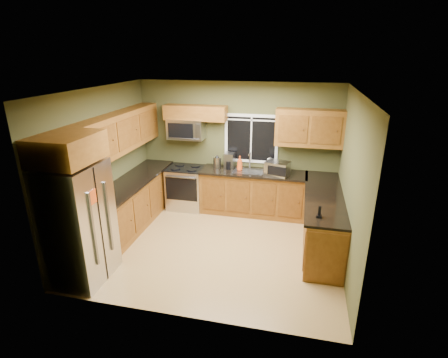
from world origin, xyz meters
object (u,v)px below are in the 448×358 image
at_px(coffee_maker, 230,161).
at_px(paper_towel_roll, 270,165).
at_px(refrigerator, 79,224).
at_px(toaster_oven, 277,168).
at_px(microwave, 186,129).
at_px(soap_bottle_b, 268,166).
at_px(kettle, 217,162).
at_px(range, 186,187).
at_px(cordless_phone, 319,214).
at_px(soap_bottle_a, 240,163).

distance_m(coffee_maker, paper_towel_roll, 0.85).
distance_m(refrigerator, toaster_oven, 3.76).
xyz_separation_m(microwave, soap_bottle_b, (1.75, -0.01, -0.69)).
relative_size(kettle, soap_bottle_b, 1.41).
xyz_separation_m(toaster_oven, kettle, (-1.27, 0.16, -0.00)).
distance_m(toaster_oven, soap_bottle_b, 0.30).
height_order(range, microwave, microwave).
height_order(toaster_oven, coffee_maker, coffee_maker).
bearing_deg(cordless_phone, coffee_maker, 132.04).
distance_m(microwave, paper_towel_roll, 1.90).
height_order(toaster_oven, soap_bottle_a, soap_bottle_a).
relative_size(refrigerator, soap_bottle_a, 5.95).
height_order(toaster_oven, soap_bottle_b, toaster_oven).
bearing_deg(coffee_maker, cordless_phone, -47.96).
height_order(paper_towel_roll, cordless_phone, paper_towel_roll).
relative_size(microwave, soap_bottle_b, 3.67).
height_order(microwave, paper_towel_roll, microwave).
distance_m(paper_towel_roll, soap_bottle_b, 0.05).
xyz_separation_m(toaster_oven, soap_bottle_b, (-0.20, 0.22, -0.04)).
bearing_deg(range, soap_bottle_b, 4.00).
bearing_deg(soap_bottle_b, microwave, 179.55).
distance_m(toaster_oven, soap_bottle_a, 0.79).
relative_size(microwave, soap_bottle_a, 2.51).
bearing_deg(soap_bottle_a, kettle, 176.86).
distance_m(refrigerator, kettle, 3.15).
relative_size(refrigerator, kettle, 6.17).
bearing_deg(toaster_oven, paper_towel_roll, 130.73).
bearing_deg(soap_bottle_a, coffee_maker, 158.13).
bearing_deg(soap_bottle_b, soap_bottle_a, -171.03).
distance_m(microwave, toaster_oven, 2.07).
distance_m(soap_bottle_b, cordless_phone, 2.20).
relative_size(soap_bottle_a, cordless_phone, 1.69).
relative_size(kettle, soap_bottle_a, 0.96).
height_order(kettle, soap_bottle_a, soap_bottle_a).
height_order(kettle, cordless_phone, kettle).
bearing_deg(refrigerator, soap_bottle_b, 49.86).
relative_size(microwave, kettle, 2.60).
xyz_separation_m(microwave, toaster_oven, (1.95, -0.24, -0.65)).
bearing_deg(toaster_oven, microwave, 173.06).
xyz_separation_m(paper_towel_roll, cordless_phone, (0.94, -1.95, -0.08)).
relative_size(soap_bottle_b, cordless_phone, 1.16).
bearing_deg(soap_bottle_a, microwave, 174.83).
relative_size(refrigerator, toaster_oven, 3.47).
relative_size(refrigerator, paper_towel_roll, 6.00).
xyz_separation_m(microwave, paper_towel_roll, (1.78, -0.04, -0.65)).
distance_m(coffee_maker, kettle, 0.26).
bearing_deg(microwave, toaster_oven, -6.94).
distance_m(coffee_maker, cordless_phone, 2.67).
bearing_deg(paper_towel_roll, soap_bottle_a, -173.93).
relative_size(coffee_maker, paper_towel_roll, 1.08).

